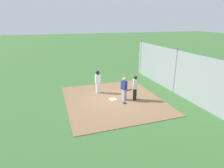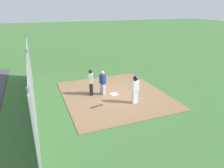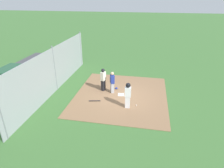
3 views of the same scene
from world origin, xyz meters
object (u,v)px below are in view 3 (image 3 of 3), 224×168
object	(u,v)px
catcher_mask	(116,88)
home_plate	(121,95)
baseball_bat	(95,101)
catcher	(112,82)
parked_car_green	(10,77)
baseball	(136,105)
runner	(128,94)
umpire	(103,79)

from	to	relation	value
catcher_mask	home_plate	bearing A→B (deg)	29.39
catcher_mask	baseball_bat	bearing A→B (deg)	-27.67
catcher	parked_car_green	world-z (taller)	catcher
catcher	home_plate	bearing A→B (deg)	-44.76
baseball	parked_car_green	xyz separation A→B (m)	(-1.59, -10.13, 0.55)
parked_car_green	runner	bearing A→B (deg)	80.23
umpire	baseball	distance (m)	3.28
runner	baseball	size ratio (longest dim) A/B	23.00
catcher_mask	parked_car_green	bearing A→B (deg)	-85.86
runner	catcher_mask	size ratio (longest dim) A/B	7.09
home_plate	baseball	world-z (taller)	baseball
catcher	umpire	size ratio (longest dim) A/B	0.93
home_plate	parked_car_green	world-z (taller)	parked_car_green
home_plate	catcher_mask	world-z (taller)	catcher_mask
umpire	catcher_mask	bearing A→B (deg)	41.74
home_plate	catcher	size ratio (longest dim) A/B	0.28
catcher	catcher_mask	distance (m)	1.00
baseball	parked_car_green	distance (m)	10.27
catcher	catcher_mask	world-z (taller)	catcher
umpire	parked_car_green	world-z (taller)	umpire
catcher	baseball	xyz separation A→B (m)	(1.60, 1.88, -0.79)
catcher	parked_car_green	distance (m)	8.26
catcher	runner	xyz separation A→B (m)	(1.89, 1.34, 0.15)
runner	baseball	world-z (taller)	runner
runner	catcher	bearing A→B (deg)	31.75
baseball	home_plate	bearing A→B (deg)	-138.40
home_plate	catcher_mask	xyz separation A→B (m)	(-0.87, -0.49, 0.05)
baseball_bat	runner	bearing A→B (deg)	158.17
baseball_bat	catcher_mask	size ratio (longest dim) A/B	3.26
runner	catcher_mask	distance (m)	2.89
catcher	umpire	bearing A→B (deg)	139.65
umpire	catcher_mask	distance (m)	1.31
parked_car_green	catcher	bearing A→B (deg)	91.36
baseball_bat	home_plate	bearing A→B (deg)	-154.65
home_plate	runner	bearing A→B (deg)	21.78
parked_car_green	umpire	bearing A→B (deg)	92.98
home_plate	parked_car_green	xyz separation A→B (m)	(-0.26, -8.95, 0.57)
runner	catcher_mask	bearing A→B (deg)	20.90
baseball_bat	baseball	size ratio (longest dim) A/B	10.57
catcher_mask	baseball	distance (m)	2.77
parked_car_green	baseball	bearing A→B (deg)	82.37
home_plate	catcher_mask	bearing A→B (deg)	-150.61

